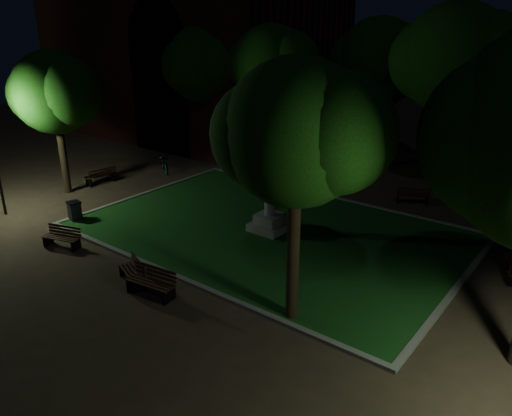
{
  "coord_description": "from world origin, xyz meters",
  "views": [
    {
      "loc": [
        11.11,
        -13.29,
        8.38
      ],
      "look_at": [
        0.06,
        1.0,
        1.37
      ],
      "focal_mm": 35.0,
      "sensor_mm": 36.0,
      "label": 1
    }
  ],
  "objects_px": {
    "bench_west_near": "(62,238)",
    "bench_left_side": "(101,176)",
    "bench_near_right": "(152,283)",
    "bench_far_side": "(413,196)",
    "bicycle": "(165,163)",
    "bench_near_left": "(134,272)",
    "monument": "(270,210)",
    "trash_bin": "(75,211)"
  },
  "relations": [
    {
      "from": "monument",
      "to": "trash_bin",
      "type": "xyz_separation_m",
      "value": [
        -7.36,
        -4.23,
        -0.5
      ]
    },
    {
      "from": "bench_near_left",
      "to": "bench_far_side",
      "type": "relative_size",
      "value": 1.0
    },
    {
      "from": "bench_far_side",
      "to": "trash_bin",
      "type": "bearing_deg",
      "value": 20.94
    },
    {
      "from": "monument",
      "to": "bench_left_side",
      "type": "relative_size",
      "value": 1.94
    },
    {
      "from": "bench_near_left",
      "to": "bench_west_near",
      "type": "xyz_separation_m",
      "value": [
        -4.39,
        0.13,
        0.0
      ]
    },
    {
      "from": "bench_near_left",
      "to": "trash_bin",
      "type": "bearing_deg",
      "value": -175.36
    },
    {
      "from": "bench_near_left",
      "to": "bench_far_side",
      "type": "height_order",
      "value": "bench_far_side"
    },
    {
      "from": "bench_near_right",
      "to": "bench_far_side",
      "type": "xyz_separation_m",
      "value": [
        3.44,
        13.1,
        -0.05
      ]
    },
    {
      "from": "bench_near_left",
      "to": "trash_bin",
      "type": "relative_size",
      "value": 1.77
    },
    {
      "from": "bench_near_right",
      "to": "bench_near_left",
      "type": "bearing_deg",
      "value": 164.16
    },
    {
      "from": "bench_near_right",
      "to": "monument",
      "type": "bearing_deg",
      "value": 82.03
    },
    {
      "from": "monument",
      "to": "bench_far_side",
      "type": "height_order",
      "value": "monument"
    },
    {
      "from": "bench_near_right",
      "to": "bench_west_near",
      "type": "bearing_deg",
      "value": 169.25
    },
    {
      "from": "bench_west_near",
      "to": "bench_left_side",
      "type": "distance_m",
      "value": 7.77
    },
    {
      "from": "monument",
      "to": "bench_near_left",
      "type": "relative_size",
      "value": 2.03
    },
    {
      "from": "monument",
      "to": "bench_near_left",
      "type": "xyz_separation_m",
      "value": [
        -1.07,
        -6.17,
        -0.57
      ]
    },
    {
      "from": "monument",
      "to": "trash_bin",
      "type": "height_order",
      "value": "monument"
    },
    {
      "from": "bench_west_near",
      "to": "bench_far_side",
      "type": "bearing_deg",
      "value": 37.36
    },
    {
      "from": "bench_near_right",
      "to": "bench_left_side",
      "type": "relative_size",
      "value": 1.06
    },
    {
      "from": "bench_left_side",
      "to": "bicycle",
      "type": "bearing_deg",
      "value": 169.64
    },
    {
      "from": "bench_west_near",
      "to": "bench_left_side",
      "type": "height_order",
      "value": "bench_left_side"
    },
    {
      "from": "bench_near_right",
      "to": "bench_far_side",
      "type": "relative_size",
      "value": 1.11
    },
    {
      "from": "monument",
      "to": "bench_west_near",
      "type": "xyz_separation_m",
      "value": [
        -5.46,
        -6.04,
        -0.57
      ]
    },
    {
      "from": "bicycle",
      "to": "monument",
      "type": "bearing_deg",
      "value": -74.51
    },
    {
      "from": "bench_near_left",
      "to": "bench_left_side",
      "type": "height_order",
      "value": "bench_left_side"
    },
    {
      "from": "bench_left_side",
      "to": "bicycle",
      "type": "distance_m",
      "value": 3.7
    },
    {
      "from": "bench_far_side",
      "to": "bicycle",
      "type": "height_order",
      "value": "bicycle"
    },
    {
      "from": "bench_near_right",
      "to": "bench_far_side",
      "type": "distance_m",
      "value": 13.54
    },
    {
      "from": "monument",
      "to": "bench_near_right",
      "type": "distance_m",
      "value": 6.34
    },
    {
      "from": "bench_near_left",
      "to": "bench_near_right",
      "type": "xyz_separation_m",
      "value": [
        1.06,
        -0.15,
        0.05
      ]
    },
    {
      "from": "trash_bin",
      "to": "bicycle",
      "type": "distance_m",
      "value": 7.78
    },
    {
      "from": "bench_west_near",
      "to": "trash_bin",
      "type": "bearing_deg",
      "value": 118.4
    },
    {
      "from": "bench_left_side",
      "to": "bench_near_left",
      "type": "bearing_deg",
      "value": 65.21
    },
    {
      "from": "bench_left_side",
      "to": "bicycle",
      "type": "xyz_separation_m",
      "value": [
        1.04,
        3.55,
        0.09
      ]
    },
    {
      "from": "bench_west_near",
      "to": "bench_near_left",
      "type": "bearing_deg",
      "value": -19.6
    },
    {
      "from": "trash_bin",
      "to": "bicycle",
      "type": "height_order",
      "value": "bicycle"
    },
    {
      "from": "trash_bin",
      "to": "bench_left_side",
      "type": "bearing_deg",
      "value": 131.64
    },
    {
      "from": "bench_near_left",
      "to": "bench_west_near",
      "type": "height_order",
      "value": "same"
    },
    {
      "from": "bicycle",
      "to": "trash_bin",
      "type": "bearing_deg",
      "value": -128.61
    },
    {
      "from": "bench_far_side",
      "to": "bicycle",
      "type": "relative_size",
      "value": 0.83
    },
    {
      "from": "monument",
      "to": "bicycle",
      "type": "bearing_deg",
      "value": 161.95
    },
    {
      "from": "bench_near_left",
      "to": "bench_far_side",
      "type": "bearing_deg",
      "value": 92.62
    }
  ]
}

